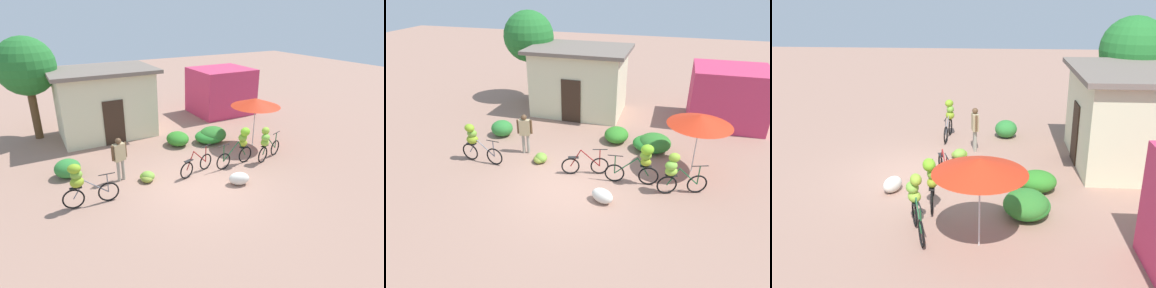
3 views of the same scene
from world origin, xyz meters
The scene contains 16 objects.
ground_plane centered at (0.00, 0.00, 0.00)m, with size 60.00×60.00×0.00m, color #9E7664.
building_low centered at (-1.50, 6.45, 1.60)m, with size 4.66×3.32×3.15m.
shop_pink centered at (5.27, 6.93, 1.28)m, with size 3.20×2.80×2.56m, color #CA345D.
tree_behind_building centered at (-4.48, 7.50, 3.29)m, with size 2.54×2.54×4.60m.
hedge_bush_front_left centered at (-3.88, 2.82, 0.33)m, with size 0.91×0.85×0.67m, color #308236.
hedge_bush_front_right centered at (0.89, 3.62, 0.30)m, with size 0.97×1.10×0.59m, color #338427.
hedge_bush_mid centered at (2.33, 3.22, 0.28)m, with size 1.43×1.22×0.56m, color #2C872E.
hedge_bush_by_door centered at (2.45, 3.19, 0.36)m, with size 1.25×1.15×0.71m, color #307B2C.
market_umbrella centered at (3.84, 2.05, 1.95)m, with size 2.11×2.11×2.13m.
bicycle_leftmost centered at (-3.75, 0.61, 0.85)m, with size 1.69×0.44×1.46m.
bicycle_near_pile centered at (0.31, 0.84, 0.35)m, with size 1.56×0.53×0.97m.
bicycle_center_loaded centered at (2.19, 0.75, 0.88)m, with size 1.75×0.50×1.49m.
bicycle_by_shop centered at (3.25, 0.51, 0.81)m, with size 1.53×0.69×1.42m.
banana_pile_on_ground centered at (-1.48, 1.19, 0.15)m, with size 0.68×0.71×0.35m.
produce_sack centered at (1.22, -0.53, 0.22)m, with size 0.70×0.44×0.44m, color silver.
person_vendor centered at (-2.26, 1.67, 0.97)m, with size 0.57×0.29×1.59m.
Camera 2 is at (2.80, -8.60, 6.21)m, focal length 31.12 mm.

